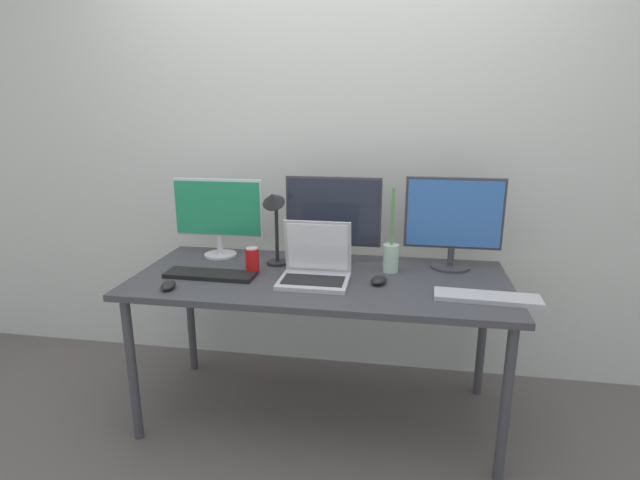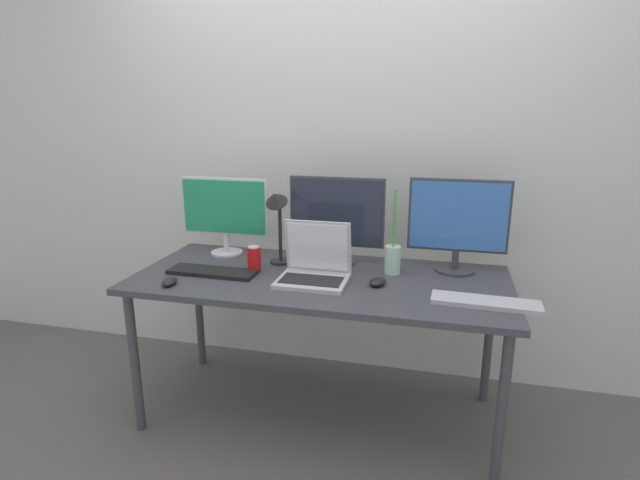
{
  "view_description": "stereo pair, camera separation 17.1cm",
  "coord_description": "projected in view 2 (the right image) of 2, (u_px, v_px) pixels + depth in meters",
  "views": [
    {
      "loc": [
        0.36,
        -2.19,
        1.53
      ],
      "look_at": [
        0.0,
        0.0,
        0.92
      ],
      "focal_mm": 28.0,
      "sensor_mm": 36.0,
      "label": 1
    },
    {
      "loc": [
        0.53,
        -2.16,
        1.53
      ],
      "look_at": [
        0.0,
        0.0,
        0.92
      ],
      "focal_mm": 28.0,
      "sensor_mm": 36.0,
      "label": 2
    }
  ],
  "objects": [
    {
      "name": "ground_plane",
      "position": [
        320.0,
        413.0,
        2.55
      ],
      "size": [
        16.0,
        16.0,
        0.0
      ],
      "primitive_type": "plane",
      "color": "#5B5651"
    },
    {
      "name": "wall_back",
      "position": [
        345.0,
        146.0,
        2.76
      ],
      "size": [
        7.0,
        0.08,
        2.6
      ],
      "primitive_type": "cube",
      "color": "silver",
      "rests_on": "ground"
    },
    {
      "name": "work_desk",
      "position": [
        320.0,
        289.0,
        2.37
      ],
      "size": [
        1.75,
        0.77,
        0.74
      ],
      "color": "#424247",
      "rests_on": "ground"
    },
    {
      "name": "monitor_left",
      "position": [
        225.0,
        211.0,
        2.65
      ],
      "size": [
        0.48,
        0.17,
        0.41
      ],
      "color": "silver",
      "rests_on": "work_desk"
    },
    {
      "name": "monitor_center",
      "position": [
        337.0,
        217.0,
        2.5
      ],
      "size": [
        0.48,
        0.19,
        0.44
      ],
      "color": "#38383D",
      "rests_on": "work_desk"
    },
    {
      "name": "monitor_right",
      "position": [
        458.0,
        222.0,
        2.37
      ],
      "size": [
        0.47,
        0.19,
        0.45
      ],
      "color": "#38383D",
      "rests_on": "work_desk"
    },
    {
      "name": "laptop_silver",
      "position": [
        314.0,
        267.0,
        2.29
      ],
      "size": [
        0.31,
        0.26,
        0.27
      ],
      "color": "#B7B7BC",
      "rests_on": "work_desk"
    },
    {
      "name": "keyboard_main",
      "position": [
        212.0,
        272.0,
        2.39
      ],
      "size": [
        0.43,
        0.14,
        0.02
      ],
      "primitive_type": "cube",
      "rotation": [
        0.0,
        0.0,
        -0.02
      ],
      "color": "black",
      "rests_on": "work_desk"
    },
    {
      "name": "keyboard_aux",
      "position": [
        485.0,
        302.0,
        2.02
      ],
      "size": [
        0.44,
        0.15,
        0.02
      ],
      "primitive_type": "cube",
      "rotation": [
        0.0,
        0.0,
        -0.05
      ],
      "color": "#B2B2B7",
      "rests_on": "work_desk"
    },
    {
      "name": "mouse_by_keyboard",
      "position": [
        378.0,
        282.0,
        2.23
      ],
      "size": [
        0.1,
        0.12,
        0.04
      ],
      "primitive_type": "ellipsoid",
      "rotation": [
        0.0,
        0.0,
        -0.34
      ],
      "color": "black",
      "rests_on": "work_desk"
    },
    {
      "name": "mouse_by_laptop",
      "position": [
        170.0,
        281.0,
        2.24
      ],
      "size": [
        0.08,
        0.12,
        0.03
      ],
      "primitive_type": "ellipsoid",
      "rotation": [
        0.0,
        0.0,
        0.2
      ],
      "color": "black",
      "rests_on": "work_desk"
    },
    {
      "name": "soda_can_near_keyboard",
      "position": [
        254.0,
        259.0,
        2.41
      ],
      "size": [
        0.07,
        0.07,
        0.13
      ],
      "color": "red",
      "rests_on": "work_desk"
    },
    {
      "name": "bamboo_vase",
      "position": [
        393.0,
        257.0,
        2.38
      ],
      "size": [
        0.08,
        0.08,
        0.41
      ],
      "color": "#B2D1B7",
      "rests_on": "work_desk"
    },
    {
      "name": "desk_lamp",
      "position": [
        277.0,
        213.0,
        2.44
      ],
      "size": [
        0.11,
        0.18,
        0.4
      ],
      "color": "black",
      "rests_on": "work_desk"
    }
  ]
}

